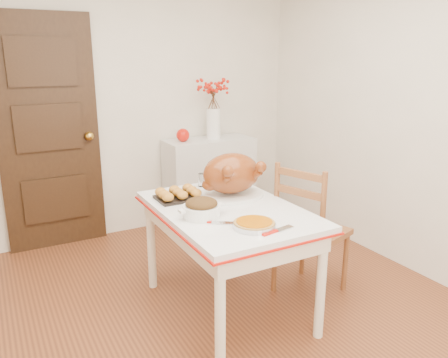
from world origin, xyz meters
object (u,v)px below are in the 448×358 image
sideboard (210,182)px  kitchen_table (228,260)px  chair_oak (312,229)px  turkey_platter (231,176)px  pumpkin_pie (254,223)px

sideboard → kitchen_table: sideboard is taller
chair_oak → kitchen_table: bearing=66.0°
chair_oak → sideboard: bearing=-17.6°
kitchen_table → turkey_platter: bearing=54.7°
chair_oak → turkey_platter: (-0.53, 0.26, 0.40)m
sideboard → kitchen_table: 1.67m
sideboard → chair_oak: bearing=-89.2°
chair_oak → pumpkin_pie: chair_oak is taller
turkey_platter → kitchen_table: bearing=-128.9°
turkey_platter → sideboard: bearing=65.8°
kitchen_table → turkey_platter: size_ratio=2.60×
kitchen_table → turkey_platter: (0.13, 0.19, 0.52)m
sideboard → turkey_platter: size_ratio=1.86×
sideboard → chair_oak: (0.02, -1.60, 0.05)m
kitchen_table → pumpkin_pie: pumpkin_pie is taller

